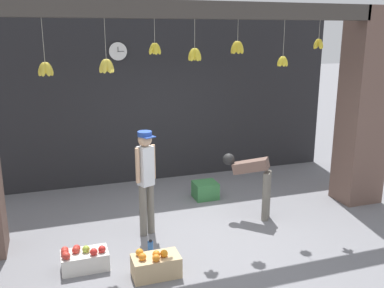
% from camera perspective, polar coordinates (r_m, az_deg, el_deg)
% --- Properties ---
extents(ground_plane, '(60.00, 60.00, 0.00)m').
position_cam_1_polar(ground_plane, '(6.76, 1.05, -11.43)').
color(ground_plane, slate).
extents(shop_back_wall, '(7.55, 0.12, 3.40)m').
position_cam_1_polar(shop_back_wall, '(8.68, -4.72, 6.17)').
color(shop_back_wall, '#232326').
rests_on(shop_back_wall, ground_plane).
extents(shop_pillar_right, '(0.70, 0.60, 3.40)m').
position_cam_1_polar(shop_pillar_right, '(8.04, 21.91, 4.47)').
color(shop_pillar_right, brown).
rests_on(shop_pillar_right, ground_plane).
extents(storefront_awning, '(5.65, 0.30, 0.98)m').
position_cam_1_polar(storefront_awning, '(6.19, 0.66, 16.92)').
color(storefront_awning, '#3D3833').
extents(shopkeeper, '(0.32, 0.30, 1.60)m').
position_cam_1_polar(shopkeeper, '(6.34, -6.17, -4.19)').
color(shopkeeper, '#6B665B').
rests_on(shopkeeper, ground_plane).
extents(worker_stooping, '(0.70, 0.62, 1.05)m').
position_cam_1_polar(worker_stooping, '(7.04, 8.22, -4.36)').
color(worker_stooping, '#6B665B').
rests_on(worker_stooping, ground_plane).
extents(fruit_crate_oranges, '(0.60, 0.33, 0.36)m').
position_cam_1_polar(fruit_crate_oranges, '(5.59, -4.86, -15.80)').
color(fruit_crate_oranges, tan).
rests_on(fruit_crate_oranges, ground_plane).
extents(fruit_crate_apples, '(0.59, 0.35, 0.32)m').
position_cam_1_polar(fruit_crate_apples, '(5.88, -14.21, -14.65)').
color(fruit_crate_apples, silver).
rests_on(fruit_crate_apples, ground_plane).
extents(produce_box_green, '(0.43, 0.38, 0.31)m').
position_cam_1_polar(produce_box_green, '(7.94, 1.79, -6.17)').
color(produce_box_green, '#387A42').
rests_on(produce_box_green, ground_plane).
extents(water_bottle, '(0.08, 0.08, 0.24)m').
position_cam_1_polar(water_bottle, '(6.03, -5.55, -13.74)').
color(water_bottle, '#2D60AD').
rests_on(water_bottle, ground_plane).
extents(wall_clock, '(0.36, 0.03, 0.36)m').
position_cam_1_polar(wall_clock, '(8.37, -9.85, 12.08)').
color(wall_clock, black).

